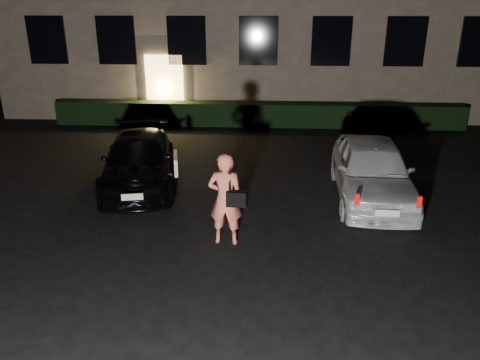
{
  "coord_description": "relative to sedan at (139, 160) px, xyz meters",
  "views": [
    {
      "loc": [
        0.35,
        -6.55,
        4.32
      ],
      "look_at": [
        -0.15,
        2.0,
        1.05
      ],
      "focal_mm": 35.0,
      "sensor_mm": 36.0,
      "label": 1
    }
  ],
  "objects": [
    {
      "name": "ground",
      "position": [
        2.82,
        -4.39,
        -0.61
      ],
      "size": [
        80.0,
        80.0,
        0.0
      ],
      "primitive_type": "plane",
      "color": "black",
      "rests_on": "ground"
    },
    {
      "name": "hedge",
      "position": [
        2.82,
        6.11,
        -0.19
      ],
      "size": [
        15.0,
        0.7,
        0.85
      ],
      "primitive_type": "cube",
      "color": "black",
      "rests_on": "ground"
    },
    {
      "name": "sedan",
      "position": [
        0.0,
        0.0,
        0.0
      ],
      "size": [
        2.48,
        4.46,
        1.22
      ],
      "rotation": [
        0.0,
        0.0,
        0.19
      ],
      "color": "black",
      "rests_on": "ground"
    },
    {
      "name": "hatch",
      "position": [
        5.62,
        -0.63,
        0.09
      ],
      "size": [
        1.85,
        4.18,
        1.4
      ],
      "rotation": [
        0.0,
        0.0,
        -0.05
      ],
      "color": "white",
      "rests_on": "ground"
    },
    {
      "name": "man",
      "position": [
        2.44,
        -2.99,
        0.29
      ],
      "size": [
        0.74,
        0.47,
        1.8
      ],
      "rotation": [
        0.0,
        0.0,
        3.09
      ],
      "color": "#E86F55",
      "rests_on": "ground"
    }
  ]
}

